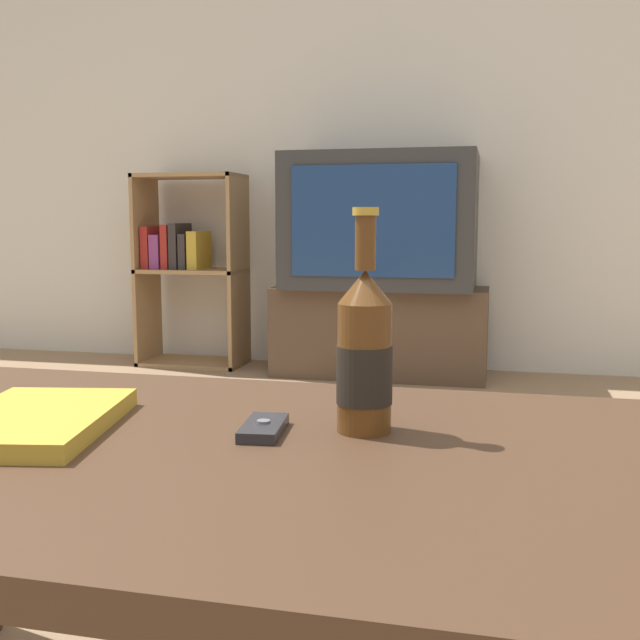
{
  "coord_description": "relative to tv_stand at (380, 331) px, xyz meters",
  "views": [
    {
      "loc": [
        0.31,
        -0.82,
        0.75
      ],
      "look_at": [
        0.02,
        0.39,
        0.59
      ],
      "focal_mm": 42.0,
      "sensor_mm": 36.0,
      "label": 1
    }
  ],
  "objects": [
    {
      "name": "television",
      "position": [
        0.0,
        -0.0,
        0.53
      ],
      "size": [
        0.9,
        0.55,
        0.64
      ],
      "color": "#2D2D2D",
      "rests_on": "tv_stand"
    },
    {
      "name": "beer_bottle",
      "position": [
        0.39,
        -2.67,
        0.37
      ],
      "size": [
        0.07,
        0.07,
        0.28
      ],
      "color": "#563314",
      "rests_on": "coffee_table"
    },
    {
      "name": "cell_phone",
      "position": [
        0.27,
        -2.7,
        0.28
      ],
      "size": [
        0.06,
        0.11,
        0.02
      ],
      "rotation": [
        0.0,
        0.0,
        0.11
      ],
      "color": "#232328",
      "rests_on": "coffee_table"
    },
    {
      "name": "back_wall",
      "position": [
        0.24,
        0.27,
        1.08
      ],
      "size": [
        8.0,
        0.05,
        2.6
      ],
      "color": "beige",
      "rests_on": "ground_plane"
    },
    {
      "name": "bookshelf",
      "position": [
        -1.03,
        0.05,
        0.32
      ],
      "size": [
        0.54,
        0.3,
        0.99
      ],
      "color": "#99754C",
      "rests_on": "ground_plane"
    },
    {
      "name": "tv_stand",
      "position": [
        0.0,
        0.0,
        0.0
      ],
      "size": [
        1.02,
        0.38,
        0.43
      ],
      "color": "#4C3828",
      "rests_on": "ground_plane"
    },
    {
      "name": "coffee_table",
      "position": [
        0.24,
        -2.76,
        0.2
      ],
      "size": [
        1.32,
        0.71,
        0.49
      ],
      "color": "#422B1C",
      "rests_on": "ground_plane"
    },
    {
      "name": "table_book",
      "position": [
        -0.02,
        -2.76,
        0.28
      ],
      "size": [
        0.23,
        0.31,
        0.02
      ],
      "rotation": [
        0.0,
        0.0,
        0.19
      ],
      "color": "#B7932D",
      "rests_on": "coffee_table"
    }
  ]
}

